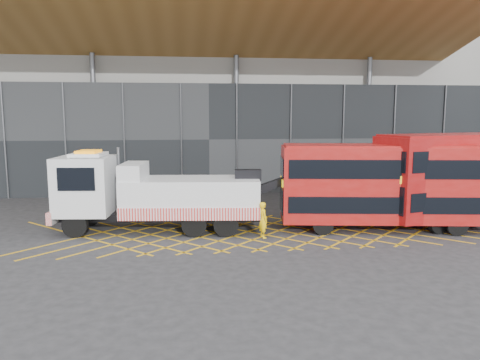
{
  "coord_description": "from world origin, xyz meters",
  "views": [
    {
      "loc": [
        -0.06,
        -22.55,
        5.83
      ],
      "look_at": [
        3.0,
        1.5,
        2.4
      ],
      "focal_mm": 35.0,
      "sensor_mm": 36.0,
      "label": 1
    }
  ],
  "objects": [
    {
      "name": "ground_plane",
      "position": [
        0.0,
        0.0,
        0.0
      ],
      "size": [
        120.0,
        120.0,
        0.0
      ],
      "primitive_type": "plane",
      "color": "#28282B"
    },
    {
      "name": "road_markings",
      "position": [
        4.0,
        0.0,
        0.01
      ],
      "size": [
        24.76,
        7.16,
        0.01
      ],
      "color": "gold",
      "rests_on": "ground_plane"
    },
    {
      "name": "construction_building",
      "position": [
        1.92,
        18.4,
        8.98
      ],
      "size": [
        55.0,
        23.97,
        18.0
      ],
      "color": "gray",
      "rests_on": "ground_plane"
    },
    {
      "name": "recovery_truck",
      "position": [
        -1.55,
        0.73,
        1.91
      ],
      "size": [
        11.92,
        3.9,
        4.13
      ],
      "rotation": [
        0.0,
        0.0,
        -0.11
      ],
      "color": "black",
      "rests_on": "ground_plane"
    },
    {
      "name": "bus_towed",
      "position": [
        10.22,
        -0.53,
        2.4
      ],
      "size": [
        10.87,
        4.03,
        4.33
      ],
      "rotation": [
        0.0,
        0.0,
        -0.15
      ],
      "color": "#9E0F0C",
      "rests_on": "ground_plane"
    },
    {
      "name": "bus_second",
      "position": [
        15.77,
        0.53,
        2.67
      ],
      "size": [
        12.09,
        5.49,
        4.81
      ],
      "rotation": [
        0.0,
        0.0,
        0.24
      ],
      "color": "maroon",
      "rests_on": "ground_plane"
    },
    {
      "name": "worker",
      "position": [
        3.76,
        -1.23,
        0.86
      ],
      "size": [
        0.54,
        0.7,
        1.72
      ],
      "primitive_type": "imported",
      "rotation": [
        0.0,
        0.0,
        1.8
      ],
      "color": "yellow",
      "rests_on": "ground_plane"
    }
  ]
}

